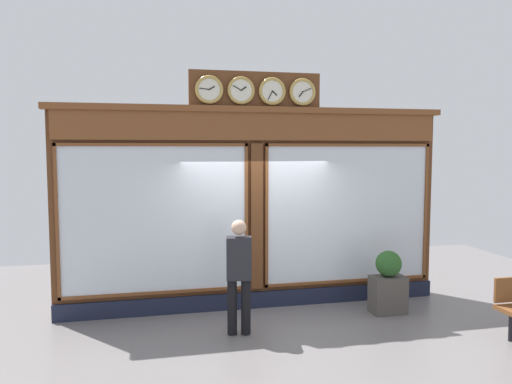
# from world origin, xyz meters

# --- Properties ---
(ground_plane) EXTENTS (14.00, 14.00, 0.00)m
(ground_plane) POSITION_xyz_m (0.00, 2.80, 0.00)
(ground_plane) COLOR slate
(shop_facade) EXTENTS (6.69, 0.42, 3.98)m
(shop_facade) POSITION_xyz_m (0.00, -0.13, 1.73)
(shop_facade) COLOR #5B3319
(shop_facade) RESTS_ON ground_plane
(pedestrian) EXTENTS (0.39, 0.28, 1.69)m
(pedestrian) POSITION_xyz_m (0.52, 1.15, 0.93)
(pedestrian) COLOR black
(pedestrian) RESTS_ON ground_plane
(planter_box) EXTENTS (0.56, 0.36, 0.61)m
(planter_box) POSITION_xyz_m (-2.06, 0.75, 0.31)
(planter_box) COLOR #4C4742
(planter_box) RESTS_ON ground_plane
(planter_shrub) EXTENTS (0.43, 0.43, 0.43)m
(planter_shrub) POSITION_xyz_m (-2.06, 0.75, 0.83)
(planter_shrub) COLOR #285623
(planter_shrub) RESTS_ON planter_box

